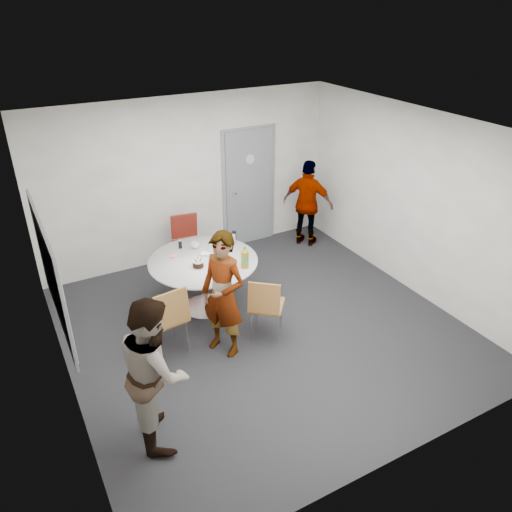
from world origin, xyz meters
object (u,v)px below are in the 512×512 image
chair_near_right (265,303)px  chair_far (186,237)px  person_left (155,370)px  chair_near_left (169,314)px  door (249,188)px  person_right (308,204)px  whiteboard (51,273)px  person_main (223,295)px  table (205,267)px

chair_near_right → chair_far: chair_far is taller
chair_near_right → person_left: 1.95m
chair_near_left → chair_far: bearing=55.2°
chair_near_left → chair_far: chair_near_left is taller
door → person_right: door is taller
door → person_right: bearing=-35.0°
whiteboard → person_main: bearing=-11.0°
chair_far → person_left: person_left is taller
table → person_main: 1.01m
whiteboard → chair_near_left: 1.48m
door → person_left: (-2.91, -3.54, -0.21)m
whiteboard → chair_near_right: bearing=-9.4°
table → chair_near_left: table is taller
whiteboard → person_main: size_ratio=1.15×
table → person_left: bearing=-125.4°
whiteboard → chair_near_left: size_ratio=1.99×
table → chair_near_right: size_ratio=1.69×
chair_near_left → person_right: (3.22, 1.78, 0.19)m
whiteboard → person_right: whiteboard is taller
person_main → person_right: bearing=99.1°
table → chair_near_right: 1.10m
chair_near_left → table: bearing=34.3°
whiteboard → chair_near_right: whiteboard is taller
chair_far → person_main: person_main is taller
whiteboard → chair_near_right: size_ratio=2.13×
person_main → person_right: person_main is taller
chair_near_right → person_left: size_ratio=0.55×
person_main → door: bearing=117.4°
table → person_left: 2.32m
chair_near_left → chair_far: (1.00, 1.94, -0.01)m
table → person_right: person_right is taller
table → chair_near_right: bearing=-69.3°
door → person_main: (-1.75, -2.64, -0.20)m
chair_far → person_left: bearing=71.6°
person_left → person_right: 4.77m
whiteboard → person_left: size_ratio=1.16×
table → whiteboard: bearing=-162.6°
chair_near_left → chair_near_right: 1.23m
table → person_main: size_ratio=0.92×
whiteboard → person_right: size_ratio=1.23×
door → person_main: bearing=-123.6°
table → person_main: bearing=-100.5°
whiteboard → table: (1.99, 0.63, -0.77)m
table → person_left: person_left is taller
door → table: (-1.57, -1.66, -0.35)m
whiteboard → chair_near_right: (2.38, -0.40, -0.91)m
door → chair_near_left: bearing=-134.9°
door → person_right: size_ratio=1.37×
whiteboard → table: 2.23m
chair_far → person_left: (-1.53, -3.10, 0.24)m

